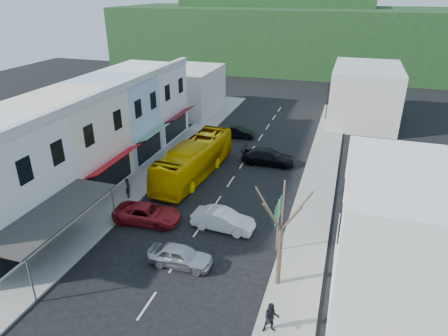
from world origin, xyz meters
TOP-DOWN VIEW (x-y plane):
  - ground at (0.00, 0.00)m, footprint 120.00×120.00m
  - sidewalk_left at (-7.50, 10.00)m, footprint 3.00×52.00m
  - sidewalk_right at (7.50, 10.00)m, footprint 3.00×52.00m
  - shopfront_row at (-12.49, 5.00)m, footprint 8.25×30.00m
  - right_building at (13.50, -4.00)m, footprint 8.00×9.00m
  - distant_block_left at (-12.00, 27.00)m, footprint 8.00×10.00m
  - distant_block_right at (11.00, 30.00)m, footprint 8.00×12.00m
  - hillside at (-1.45, 65.09)m, footprint 80.00×26.00m
  - bus at (-3.53, 8.16)m, footprint 3.43×11.76m
  - car_silver at (0.38, -4.18)m, footprint 4.42×1.84m
  - car_white at (1.66, 0.52)m, footprint 4.50×2.07m
  - car_red at (-3.95, -0.24)m, footprint 4.74×2.26m
  - car_black_near at (2.35, 12.82)m, footprint 4.56×1.98m
  - car_black_far at (-2.59, 19.22)m, footprint 4.41×1.82m
  - pedestrian_left at (-7.08, 2.47)m, footprint 0.59×0.71m
  - pedestrian_right at (6.83, -7.80)m, footprint 0.80×0.64m
  - direction_sign at (5.80, -1.02)m, footprint 0.33×1.77m
  - street_tree at (6.50, -4.14)m, footprint 3.18×3.18m
  - traffic_signal at (6.60, 29.14)m, footprint 1.21×1.35m

SIDE VIEW (x-z plane):
  - ground at x=0.00m, z-range 0.00..0.00m
  - sidewalk_left at x=-7.50m, z-range 0.00..0.15m
  - sidewalk_right at x=7.50m, z-range 0.00..0.15m
  - car_silver at x=0.38m, z-range 0.00..1.40m
  - car_white at x=1.66m, z-range 0.00..1.40m
  - car_red at x=-3.95m, z-range 0.00..1.40m
  - car_black_near at x=2.35m, z-range 0.00..1.40m
  - car_black_far at x=-2.59m, z-range 0.00..1.40m
  - pedestrian_left at x=-7.08m, z-range 0.15..1.85m
  - pedestrian_right at x=6.83m, z-range 0.15..1.85m
  - bus at x=-3.53m, z-range 0.00..3.10m
  - direction_sign at x=5.80m, z-range 0.00..3.90m
  - traffic_signal at x=6.60m, z-range 0.00..4.99m
  - distant_block_left at x=-12.00m, z-range 0.00..6.00m
  - distant_block_right at x=11.00m, z-range 0.00..7.00m
  - street_tree at x=6.50m, z-range 0.00..7.54m
  - shopfront_row at x=-12.49m, z-range 0.00..8.00m
  - right_building at x=13.50m, z-range 0.00..8.00m
  - hillside at x=-1.45m, z-range -0.27..13.73m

